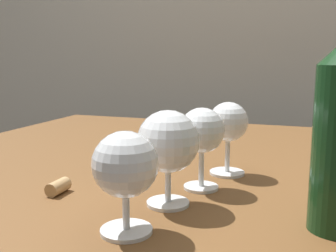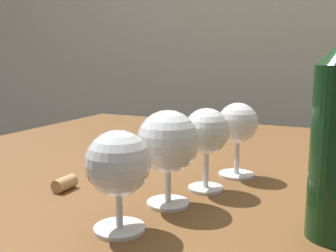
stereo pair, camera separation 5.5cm
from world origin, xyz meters
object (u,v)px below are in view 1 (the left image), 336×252
Objects in this scene: wine_glass_cabernet at (228,125)px; cork at (58,187)px; wine_glass_merlot at (125,166)px; wine_glass_amber at (168,143)px; wine_glass_white at (202,132)px.

cork is (-0.23, -0.20, -0.08)m from wine_glass_cabernet.
wine_glass_merlot is at bearing -103.85° from wine_glass_cabernet.
wine_glass_amber reaches higher than wine_glass_merlot.
wine_glass_merlot is 0.94× the size of wine_glass_white.
wine_glass_cabernet is 3.21× the size of cork.
wine_glass_cabernet is at bearing 73.87° from wine_glass_amber.
wine_glass_merlot is 0.94× the size of wine_glass_cabernet.
cork is at bearing 150.36° from wine_glass_merlot.
cork is (-0.18, -0.01, -0.08)m from wine_glass_amber.
wine_glass_amber is 1.04× the size of wine_glass_cabernet.
wine_glass_amber reaches higher than cork.
wine_glass_amber is 1.04× the size of wine_glass_white.
wine_glass_merlot is 0.20m from wine_glass_white.
wine_glass_amber is at bearing 80.24° from wine_glass_merlot.
wine_glass_white is at bearing -104.48° from wine_glass_cabernet.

